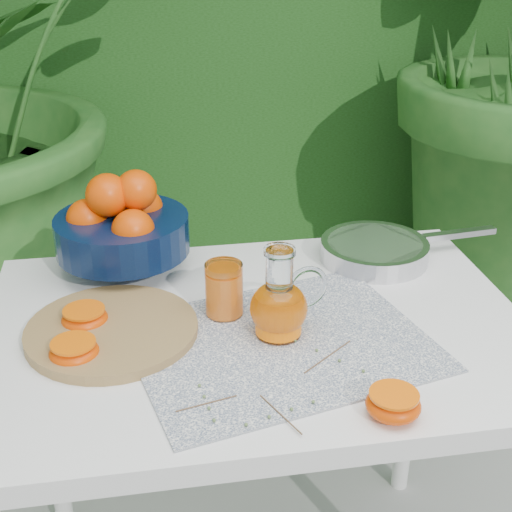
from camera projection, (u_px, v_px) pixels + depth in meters
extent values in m
imported|color=#266121|center=(510.00, 33.00, 2.47)|extent=(2.77, 2.77, 2.09)
cube|color=white|center=(258.00, 333.00, 1.32)|extent=(1.00, 0.70, 0.04)
cylinder|color=white|center=(49.00, 417.00, 1.69)|extent=(0.04, 0.04, 0.71)
cylinder|color=white|center=(411.00, 380.00, 1.82)|extent=(0.04, 0.04, 0.71)
cube|color=#0B1C3F|center=(280.00, 343.00, 1.25)|extent=(0.58, 0.50, 0.00)
cylinder|color=olive|center=(112.00, 331.00, 1.27)|extent=(0.33, 0.33, 0.02)
cylinder|color=black|center=(125.00, 260.00, 1.50)|extent=(0.13, 0.13, 0.04)
cylinder|color=black|center=(123.00, 234.00, 1.47)|extent=(0.36, 0.36, 0.08)
sphere|color=#D34802|center=(87.00, 220.00, 1.46)|extent=(0.11, 0.11, 0.09)
sphere|color=#D34802|center=(143.00, 208.00, 1.51)|extent=(0.11, 0.11, 0.09)
sphere|color=#D34802|center=(133.00, 231.00, 1.41)|extent=(0.11, 0.11, 0.09)
sphere|color=#D34802|center=(109.00, 208.00, 1.52)|extent=(0.11, 0.11, 0.09)
sphere|color=#D34802|center=(108.00, 195.00, 1.43)|extent=(0.11, 0.11, 0.09)
sphere|color=#D34802|center=(136.00, 190.00, 1.44)|extent=(0.11, 0.11, 0.08)
cylinder|color=white|center=(278.00, 332.00, 1.27)|extent=(0.10, 0.10, 0.01)
ellipsoid|color=white|center=(279.00, 308.00, 1.25)|extent=(0.12, 0.12, 0.10)
cylinder|color=white|center=(279.00, 270.00, 1.22)|extent=(0.06, 0.06, 0.07)
cylinder|color=white|center=(280.00, 251.00, 1.20)|extent=(0.07, 0.07, 0.01)
torus|color=white|center=(307.00, 287.00, 1.26)|extent=(0.08, 0.03, 0.08)
cylinder|color=#DA5F04|center=(279.00, 313.00, 1.26)|extent=(0.10, 0.10, 0.07)
cylinder|color=white|center=(224.00, 289.00, 1.32)|extent=(0.08, 0.08, 0.10)
cylinder|color=orange|center=(224.00, 293.00, 1.32)|extent=(0.07, 0.07, 0.08)
cylinder|color=#E24907|center=(224.00, 273.00, 1.30)|extent=(0.06, 0.06, 0.00)
cylinder|color=#BBBABF|center=(374.00, 251.00, 1.54)|extent=(0.26, 0.26, 0.04)
cylinder|color=white|center=(375.00, 243.00, 1.54)|extent=(0.22, 0.22, 0.01)
cube|color=#BBBABF|center=(459.00, 234.00, 1.59)|extent=(0.18, 0.04, 0.01)
ellipsoid|color=#D34802|center=(74.00, 353.00, 1.20)|extent=(0.11, 0.11, 0.04)
cylinder|color=#E24907|center=(73.00, 343.00, 1.19)|extent=(0.10, 0.10, 0.00)
ellipsoid|color=#D34802|center=(85.00, 319.00, 1.29)|extent=(0.11, 0.11, 0.04)
cylinder|color=#E24907|center=(84.00, 310.00, 1.28)|extent=(0.10, 0.10, 0.00)
ellipsoid|color=#D34802|center=(393.00, 405.00, 1.07)|extent=(0.11, 0.11, 0.04)
cylinder|color=#E24907|center=(394.00, 395.00, 1.06)|extent=(0.10, 0.10, 0.00)
cylinder|color=brown|center=(280.00, 414.00, 1.07)|extent=(0.05, 0.10, 0.00)
sphere|color=#57713B|center=(246.00, 425.00, 1.05)|extent=(0.01, 0.01, 0.01)
sphere|color=#57713B|center=(269.00, 417.00, 1.06)|extent=(0.01, 0.01, 0.01)
sphere|color=#57713B|center=(292.00, 409.00, 1.08)|extent=(0.01, 0.01, 0.01)
sphere|color=#57713B|center=(313.00, 402.00, 1.09)|extent=(0.01, 0.01, 0.01)
cylinder|color=brown|center=(328.00, 356.00, 1.21)|extent=(0.10, 0.08, 0.00)
sphere|color=#57713B|center=(295.00, 340.00, 1.25)|extent=(0.01, 0.01, 0.01)
sphere|color=#57713B|center=(317.00, 350.00, 1.22)|extent=(0.01, 0.01, 0.01)
sphere|color=#57713B|center=(340.00, 360.00, 1.19)|extent=(0.01, 0.01, 0.01)
sphere|color=#57713B|center=(363.00, 371.00, 1.17)|extent=(0.01, 0.01, 0.01)
cylinder|color=brown|center=(207.00, 403.00, 1.09)|extent=(0.10, 0.03, 0.00)
sphere|color=#57713B|center=(214.00, 420.00, 1.06)|extent=(0.01, 0.01, 0.01)
sphere|color=#57713B|center=(209.00, 408.00, 1.08)|extent=(0.01, 0.01, 0.01)
sphere|color=#57713B|center=(204.00, 396.00, 1.11)|extent=(0.01, 0.01, 0.01)
sphere|color=#57713B|center=(200.00, 385.00, 1.13)|extent=(0.01, 0.01, 0.01)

